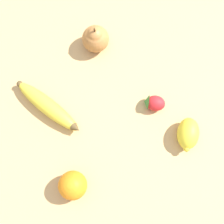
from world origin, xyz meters
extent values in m
plane|color=tan|center=(0.00, 0.00, 0.00)|extent=(3.00, 3.00, 0.00)
ellipsoid|color=yellow|center=(0.14, -0.11, 0.02)|extent=(0.10, 0.21, 0.04)
cone|color=brown|center=(0.11, -0.01, 0.03)|extent=(0.03, 0.03, 0.03)
sphere|color=brown|center=(0.17, -0.20, 0.02)|extent=(0.02, 0.02, 0.02)
sphere|color=orange|center=(0.20, 0.10, 0.04)|extent=(0.07, 0.07, 0.07)
sphere|color=#B2753D|center=(-0.07, -0.18, 0.04)|extent=(0.07, 0.07, 0.07)
sphere|color=#B2753D|center=(-0.07, -0.18, 0.06)|extent=(0.05, 0.05, 0.05)
cylinder|color=#4C3319|center=(-0.07, -0.18, 0.09)|extent=(0.01, 0.01, 0.02)
ellipsoid|color=red|center=(-0.10, 0.06, 0.02)|extent=(0.07, 0.07, 0.04)
cone|color=#3D8438|center=(-0.08, 0.04, 0.02)|extent=(0.04, 0.04, 0.04)
ellipsoid|color=yellow|center=(-0.11, 0.17, 0.03)|extent=(0.10, 0.10, 0.06)
sphere|color=yellow|center=(-0.08, 0.20, 0.03)|extent=(0.02, 0.02, 0.02)
camera|label=1|loc=(0.13, 0.17, 0.83)|focal=50.00mm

